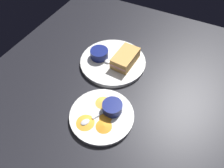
% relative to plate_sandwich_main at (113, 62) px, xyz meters
% --- Properties ---
extents(ground_plane, '(1.10, 1.10, 0.03)m').
position_rel_plate_sandwich_main_xyz_m(ground_plane, '(0.06, 0.09, -0.02)').
color(ground_plane, black).
extents(plate_sandwich_main, '(0.28, 0.28, 0.02)m').
position_rel_plate_sandwich_main_xyz_m(plate_sandwich_main, '(0.00, 0.00, 0.00)').
color(plate_sandwich_main, silver).
rests_on(plate_sandwich_main, ground_plane).
extents(sandwich_half_near, '(0.14, 0.08, 0.05)m').
position_rel_plate_sandwich_main_xyz_m(sandwich_half_near, '(-0.01, 0.05, 0.03)').
color(sandwich_half_near, tan).
rests_on(sandwich_half_near, plate_sandwich_main).
extents(ramekin_dark_sauce, '(0.08, 0.08, 0.04)m').
position_rel_plate_sandwich_main_xyz_m(ramekin_dark_sauce, '(0.01, -0.06, 0.03)').
color(ramekin_dark_sauce, navy).
rests_on(ramekin_dark_sauce, plate_sandwich_main).
extents(spoon_by_dark_ramekin, '(0.04, 0.10, 0.01)m').
position_rel_plate_sandwich_main_xyz_m(spoon_by_dark_ramekin, '(0.02, -0.01, 0.01)').
color(spoon_by_dark_ramekin, silver).
rests_on(spoon_by_dark_ramekin, plate_sandwich_main).
extents(plate_chips_companion, '(0.23, 0.23, 0.02)m').
position_rel_plate_sandwich_main_xyz_m(plate_chips_companion, '(0.26, 0.08, 0.00)').
color(plate_chips_companion, silver).
rests_on(plate_chips_companion, ground_plane).
extents(ramekin_light_gravy, '(0.07, 0.07, 0.03)m').
position_rel_plate_sandwich_main_xyz_m(ramekin_light_gravy, '(0.22, 0.11, 0.03)').
color(ramekin_light_gravy, navy).
rests_on(ramekin_light_gravy, plate_chips_companion).
extents(spoon_by_gravy_ramekin, '(0.09, 0.06, 0.01)m').
position_rel_plate_sandwich_main_xyz_m(spoon_by_gravy_ramekin, '(0.30, 0.06, 0.01)').
color(spoon_by_gravy_ramekin, silver).
rests_on(spoon_by_gravy_ramekin, plate_chips_companion).
extents(plantain_chip_scatter, '(0.17, 0.14, 0.01)m').
position_rel_plate_sandwich_main_xyz_m(plantain_chip_scatter, '(0.27, 0.08, 0.01)').
color(plantain_chip_scatter, gold).
rests_on(plantain_chip_scatter, plate_chips_companion).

